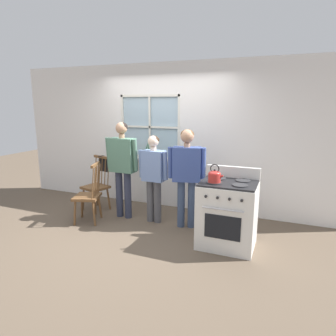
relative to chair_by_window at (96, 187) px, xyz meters
The scene contains 11 objects.
ground_plane 1.38m from the chair_by_window, 31.26° to the right, with size 16.00×16.00×0.00m, color brown.
wall_back 1.61m from the chair_by_window, 32.47° to the left, with size 6.40×0.16×2.70m.
chair_by_window is the anchor object (origin of this frame).
chair_near_wall 0.60m from the chair_by_window, 67.16° to the right, with size 0.51×0.53×1.01m.
person_elderly_left 0.88m from the chair_by_window, 11.84° to the right, with size 0.60×0.23×1.66m.
person_teen_center 1.32m from the chair_by_window, ahead, with size 0.52×0.22×1.46m.
person_adult_right 1.90m from the chair_by_window, ahead, with size 0.60×0.31×1.58m.
stove 2.62m from the chair_by_window, 11.76° to the right, with size 0.76×0.68×1.08m.
kettle 2.55m from the chair_by_window, 15.53° to the right, with size 0.21×0.17×0.25m.
potted_plant 1.15m from the chair_by_window, 39.59° to the left, with size 0.13×0.13×0.32m.
handbag 0.46m from the chair_by_window, 74.63° to the left, with size 0.24×0.23×0.31m.
Camera 1 is at (2.17, -3.80, 1.97)m, focal length 32.00 mm.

